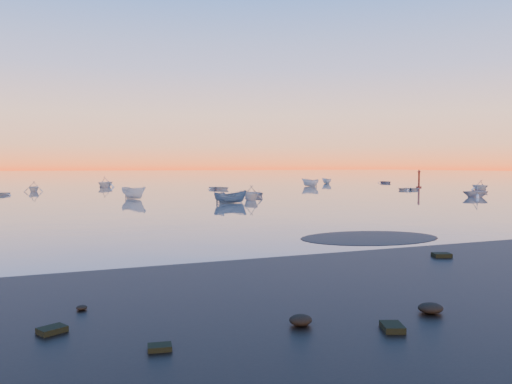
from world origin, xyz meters
TOP-DOWN VIEW (x-y plane):
  - ground at (0.00, 100.00)m, footprint 600.00×600.00m
  - mud_lobes at (0.00, -1.00)m, footprint 140.00×6.00m
  - moored_fleet at (0.00, 53.00)m, footprint 124.00×58.00m
  - boat_near_center at (-0.94, 27.41)m, footprint 1.93×3.93m
  - boat_near_right at (2.81, 31.09)m, footprint 3.79×1.85m
  - channel_marker at (43.02, 50.49)m, footprint 0.96×0.96m

SIDE VIEW (x-z plane):
  - ground at x=0.00m, z-range 0.00..0.00m
  - moored_fleet at x=0.00m, z-range -0.60..0.60m
  - boat_near_center at x=-0.94m, z-range -0.66..0.66m
  - boat_near_right at x=2.81m, z-range -0.65..0.65m
  - mud_lobes at x=0.00m, z-range -0.03..0.05m
  - channel_marker at x=43.02m, z-range -0.36..3.07m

